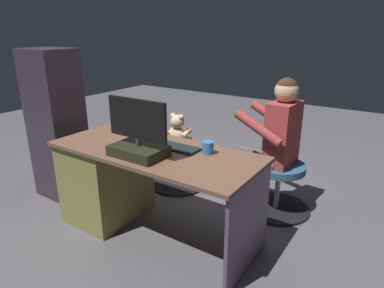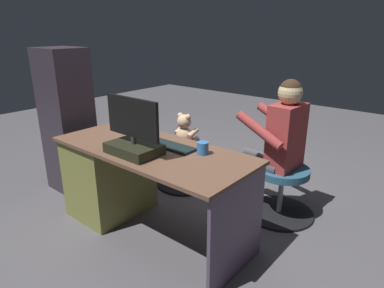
{
  "view_description": "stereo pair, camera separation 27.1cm",
  "coord_description": "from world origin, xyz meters",
  "px_view_note": "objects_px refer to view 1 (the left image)",
  "views": [
    {
      "loc": [
        -1.51,
        2.2,
        1.56
      ],
      "look_at": [
        -0.09,
        0.07,
        0.67
      ],
      "focal_mm": 31.4,
      "sensor_mm": 36.0,
      "label": 1
    },
    {
      "loc": [
        -1.73,
        2.04,
        1.56
      ],
      "look_at": [
        -0.09,
        0.07,
        0.67
      ],
      "focal_mm": 31.4,
      "sensor_mm": 36.0,
      "label": 2
    }
  ],
  "objects_px": {
    "office_chair_teddy": "(178,163)",
    "tv_remote": "(129,140)",
    "computer_mouse": "(143,139)",
    "keyboard": "(173,147)",
    "teddy_bear": "(178,131)",
    "visitor_chair": "(278,185)",
    "monitor": "(138,140)",
    "desk": "(116,177)",
    "cup": "(208,148)",
    "person": "(272,135)"
  },
  "relations": [
    {
      "from": "monitor",
      "to": "office_chair_teddy",
      "type": "relative_size",
      "value": 0.84
    },
    {
      "from": "keyboard",
      "to": "cup",
      "type": "distance_m",
      "value": 0.28
    },
    {
      "from": "computer_mouse",
      "to": "tv_remote",
      "type": "height_order",
      "value": "computer_mouse"
    },
    {
      "from": "computer_mouse",
      "to": "cup",
      "type": "relative_size",
      "value": 1.09
    },
    {
      "from": "cup",
      "to": "person",
      "type": "height_order",
      "value": "person"
    },
    {
      "from": "cup",
      "to": "visitor_chair",
      "type": "height_order",
      "value": "cup"
    },
    {
      "from": "person",
      "to": "monitor",
      "type": "bearing_deg",
      "value": 61.27
    },
    {
      "from": "tv_remote",
      "to": "office_chair_teddy",
      "type": "relative_size",
      "value": 0.26
    },
    {
      "from": "desk",
      "to": "computer_mouse",
      "type": "xyz_separation_m",
      "value": [
        -0.24,
        -0.09,
        0.35
      ]
    },
    {
      "from": "visitor_chair",
      "to": "person",
      "type": "relative_size",
      "value": 0.5
    },
    {
      "from": "desk",
      "to": "tv_remote",
      "type": "height_order",
      "value": "tv_remote"
    },
    {
      "from": "cup",
      "to": "person",
      "type": "distance_m",
      "value": 0.77
    },
    {
      "from": "keyboard",
      "to": "computer_mouse",
      "type": "height_order",
      "value": "computer_mouse"
    },
    {
      "from": "monitor",
      "to": "desk",
      "type": "bearing_deg",
      "value": -20.23
    },
    {
      "from": "monitor",
      "to": "teddy_bear",
      "type": "distance_m",
      "value": 1.07
    },
    {
      "from": "monitor",
      "to": "cup",
      "type": "distance_m",
      "value": 0.49
    },
    {
      "from": "monitor",
      "to": "computer_mouse",
      "type": "xyz_separation_m",
      "value": [
        0.18,
        -0.24,
        -0.1
      ]
    },
    {
      "from": "desk",
      "to": "tv_remote",
      "type": "relative_size",
      "value": 10.62
    },
    {
      "from": "monitor",
      "to": "computer_mouse",
      "type": "distance_m",
      "value": 0.31
    },
    {
      "from": "computer_mouse",
      "to": "visitor_chair",
      "type": "distance_m",
      "value": 1.26
    },
    {
      "from": "keyboard",
      "to": "computer_mouse",
      "type": "bearing_deg",
      "value": 3.19
    },
    {
      "from": "monitor",
      "to": "tv_remote",
      "type": "distance_m",
      "value": 0.35
    },
    {
      "from": "keyboard",
      "to": "teddy_bear",
      "type": "height_order",
      "value": "teddy_bear"
    },
    {
      "from": "desk",
      "to": "keyboard",
      "type": "xyz_separation_m",
      "value": [
        -0.52,
        -0.1,
        0.34
      ]
    },
    {
      "from": "office_chair_teddy",
      "to": "tv_remote",
      "type": "bearing_deg",
      "value": 97.37
    },
    {
      "from": "tv_remote",
      "to": "person",
      "type": "relative_size",
      "value": 0.13
    },
    {
      "from": "office_chair_teddy",
      "to": "cup",
      "type": "bearing_deg",
      "value": 138.59
    },
    {
      "from": "cup",
      "to": "monitor",
      "type": "bearing_deg",
      "value": 38.41
    },
    {
      "from": "teddy_bear",
      "to": "visitor_chair",
      "type": "distance_m",
      "value": 1.09
    },
    {
      "from": "desk",
      "to": "person",
      "type": "relative_size",
      "value": 1.34
    },
    {
      "from": "monitor",
      "to": "visitor_chair",
      "type": "distance_m",
      "value": 1.37
    },
    {
      "from": "monitor",
      "to": "office_chair_teddy",
      "type": "bearing_deg",
      "value": -68.68
    },
    {
      "from": "visitor_chair",
      "to": "tv_remote",
      "type": "bearing_deg",
      "value": 42.36
    },
    {
      "from": "computer_mouse",
      "to": "person",
      "type": "xyz_separation_m",
      "value": [
        -0.75,
        -0.8,
        -0.04
      ]
    },
    {
      "from": "keyboard",
      "to": "computer_mouse",
      "type": "distance_m",
      "value": 0.28
    },
    {
      "from": "computer_mouse",
      "to": "office_chair_teddy",
      "type": "xyz_separation_m",
      "value": [
        0.2,
        -0.73,
        -0.5
      ]
    },
    {
      "from": "keyboard",
      "to": "visitor_chair",
      "type": "bearing_deg",
      "value": -125.05
    },
    {
      "from": "computer_mouse",
      "to": "office_chair_teddy",
      "type": "distance_m",
      "value": 0.9
    },
    {
      "from": "computer_mouse",
      "to": "desk",
      "type": "bearing_deg",
      "value": 19.7
    },
    {
      "from": "monitor",
      "to": "keyboard",
      "type": "distance_m",
      "value": 0.29
    },
    {
      "from": "cup",
      "to": "person",
      "type": "relative_size",
      "value": 0.07
    },
    {
      "from": "computer_mouse",
      "to": "monitor",
      "type": "bearing_deg",
      "value": 126.5
    },
    {
      "from": "office_chair_teddy",
      "to": "visitor_chair",
      "type": "distance_m",
      "value": 1.04
    },
    {
      "from": "cup",
      "to": "teddy_bear",
      "type": "xyz_separation_m",
      "value": [
        0.75,
        -0.68,
        -0.18
      ]
    },
    {
      "from": "monitor",
      "to": "office_chair_teddy",
      "type": "xyz_separation_m",
      "value": [
        0.38,
        -0.96,
        -0.59
      ]
    },
    {
      "from": "tv_remote",
      "to": "visitor_chair",
      "type": "xyz_separation_m",
      "value": [
        -0.93,
        -0.85,
        -0.48
      ]
    },
    {
      "from": "office_chair_teddy",
      "to": "desk",
      "type": "bearing_deg",
      "value": 87.2
    },
    {
      "from": "teddy_bear",
      "to": "person",
      "type": "bearing_deg",
      "value": -176.13
    },
    {
      "from": "keyboard",
      "to": "person",
      "type": "bearing_deg",
      "value": -120.81
    },
    {
      "from": "monitor",
      "to": "computer_mouse",
      "type": "relative_size",
      "value": 5.11
    }
  ]
}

